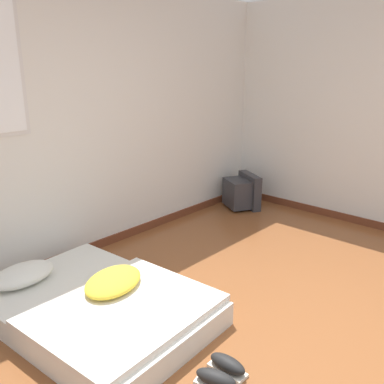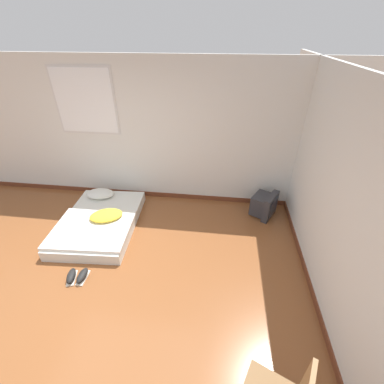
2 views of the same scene
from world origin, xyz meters
The scene contains 5 objects.
ground_plane centered at (0.00, 0.00, 0.00)m, with size 20.00×20.00×0.00m, color brown.
wall_back centered at (-0.02, 2.54, 1.30)m, with size 8.08×0.08×2.60m.
mattress_bed centered at (-0.46, 1.45, 0.12)m, with size 1.30×1.78×0.33m.
crt_tv centered at (2.38, 2.15, 0.21)m, with size 0.53×0.56×0.45m.
sneaker_pair centered at (-0.32, 0.35, 0.05)m, with size 0.29×0.30×0.10m.
Camera 1 is at (-2.07, -0.98, 1.90)m, focal length 40.00 mm.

